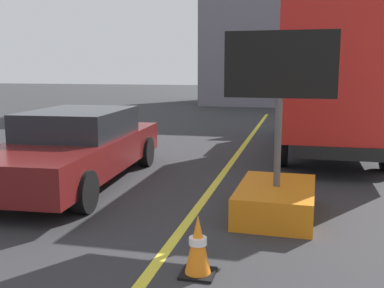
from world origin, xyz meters
The scene contains 6 objects.
arrow_board_trailer centered at (1.21, 8.73, 0.48)m, with size 1.60×1.84×2.70m.
box_truck centered at (2.27, 14.20, 1.86)m, with size 2.54×7.09×3.46m.
pickup_car centered at (-2.63, 9.89, 0.70)m, with size 2.28×5.30×1.38m.
highway_guide_sign centered at (4.19, 21.24, 3.42)m, with size 2.79×0.26×5.00m.
far_building_block centered at (4.85, 31.20, 4.90)m, with size 18.13×6.93×9.80m, color slate.
traffic_cone_mid_lane centered at (0.51, 6.50, 0.33)m, with size 0.36×0.36×0.67m.
Camera 1 is at (1.51, 2.01, 2.18)m, focal length 42.94 mm.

